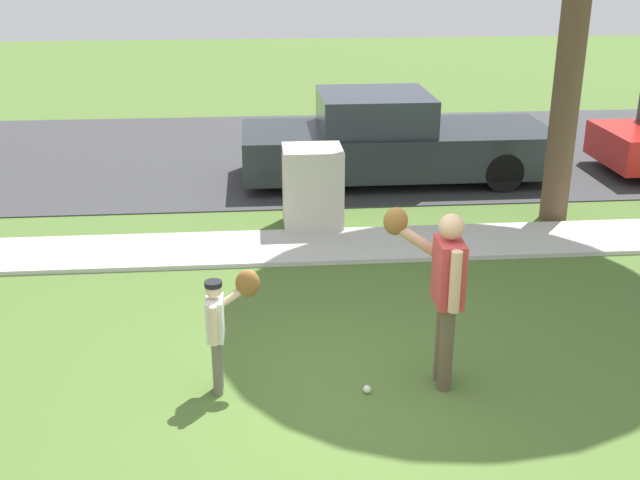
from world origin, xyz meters
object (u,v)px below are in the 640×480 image
(utility_cabinet, at_px, (313,188))
(baseball, at_px, (367,389))
(person_child, at_px, (223,317))
(person_adult, at_px, (443,282))
(parked_pickup_dark, at_px, (392,141))

(utility_cabinet, bearing_deg, baseball, -88.08)
(person_child, bearing_deg, utility_cabinet, 76.61)
(person_adult, bearing_deg, utility_cabinet, -77.95)
(utility_cabinet, xyz_separation_m, parked_pickup_dark, (1.52, 2.24, 0.09))
(person_adult, height_order, person_child, person_adult)
(parked_pickup_dark, bearing_deg, person_child, -112.08)
(parked_pickup_dark, bearing_deg, baseball, -101.54)
(person_child, distance_m, utility_cabinet, 4.44)
(person_child, relative_size, baseball, 15.29)
(person_adult, distance_m, utility_cabinet, 4.46)
(person_adult, relative_size, utility_cabinet, 1.43)
(utility_cabinet, relative_size, parked_pickup_dark, 0.22)
(person_child, height_order, parked_pickup_dark, parked_pickup_dark)
(person_child, distance_m, parked_pickup_dark, 7.05)
(person_adult, distance_m, baseball, 1.20)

